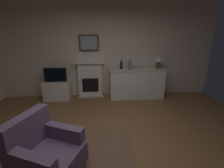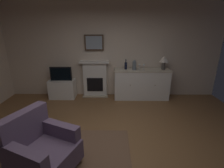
{
  "view_description": "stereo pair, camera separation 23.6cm",
  "coord_description": "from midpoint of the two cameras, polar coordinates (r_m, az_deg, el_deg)",
  "views": [
    {
      "loc": [
        -0.18,
        -2.37,
        2.03
      ],
      "look_at": [
        0.02,
        0.66,
        1.0
      ],
      "focal_mm": 26.59,
      "sensor_mm": 36.0,
      "label": 1
    },
    {
      "loc": [
        0.05,
        -2.38,
        2.03
      ],
      "look_at": [
        0.02,
        0.66,
        1.0
      ],
      "focal_mm": 26.59,
      "sensor_mm": 36.0,
      "label": 2
    }
  ],
  "objects": [
    {
      "name": "ground_plane",
      "position": [
        3.16,
        -1.86,
        -22.46
      ],
      "size": [
        6.39,
        5.25,
        0.1
      ],
      "primitive_type": "cube",
      "color": "brown",
      "rests_on": "ground"
    },
    {
      "name": "wall_rear",
      "position": [
        5.0,
        -3.17,
        12.2
      ],
      "size": [
        6.39,
        0.06,
        2.92
      ],
      "primitive_type": "cube",
      "color": "beige",
      "rests_on": "ground_plane"
    },
    {
      "name": "fireplace_unit",
      "position": [
        5.08,
        -8.78,
        1.6
      ],
      "size": [
        0.87,
        0.3,
        1.1
      ],
      "color": "white",
      "rests_on": "ground_plane"
    },
    {
      "name": "framed_picture",
      "position": [
        4.92,
        -9.37,
        13.8
      ],
      "size": [
        0.55,
        0.04,
        0.45
      ],
      "color": "#473323"
    },
    {
      "name": "sideboard_cabinet",
      "position": [
        5.01,
        7.17,
        0.21
      ],
      "size": [
        1.61,
        0.49,
        0.89
      ],
      "color": "white",
      "rests_on": "ground_plane"
    },
    {
      "name": "table_lamp",
      "position": [
        4.99,
        14.39,
        8.25
      ],
      "size": [
        0.26,
        0.26,
        0.4
      ],
      "color": "#4C4742",
      "rests_on": "sideboard_cabinet"
    },
    {
      "name": "wine_bottle",
      "position": [
        4.83,
        1.78,
        6.41
      ],
      "size": [
        0.08,
        0.08,
        0.29
      ],
      "color": "black",
      "rests_on": "sideboard_cabinet"
    },
    {
      "name": "wine_glass_left",
      "position": [
        4.87,
        6.47,
        6.57
      ],
      "size": [
        0.07,
        0.07,
        0.16
      ],
      "color": "silver",
      "rests_on": "sideboard_cabinet"
    },
    {
      "name": "wine_glass_center",
      "position": [
        4.83,
        7.9,
        6.42
      ],
      "size": [
        0.07,
        0.07,
        0.16
      ],
      "color": "silver",
      "rests_on": "sideboard_cabinet"
    },
    {
      "name": "vase_decorative",
      "position": [
        4.77,
        4.74,
        6.6
      ],
      "size": [
        0.11,
        0.11,
        0.28
      ],
      "color": "slate",
      "rests_on": "sideboard_cabinet"
    },
    {
      "name": "tv_cabinet",
      "position": [
        5.19,
        -19.55,
        -2.07
      ],
      "size": [
        0.75,
        0.42,
        0.56
      ],
      "color": "white",
      "rests_on": "ground_plane"
    },
    {
      "name": "tv_set",
      "position": [
        5.03,
        -20.21,
        2.93
      ],
      "size": [
        0.62,
        0.07,
        0.4
      ],
      "color": "black",
      "rests_on": "tv_cabinet"
    },
    {
      "name": "armchair",
      "position": [
        2.71,
        -24.52,
        -20.75
      ],
      "size": [
        1.04,
        1.02,
        0.92
      ],
      "color": "#604C66",
      "rests_on": "ground_plane"
    }
  ]
}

